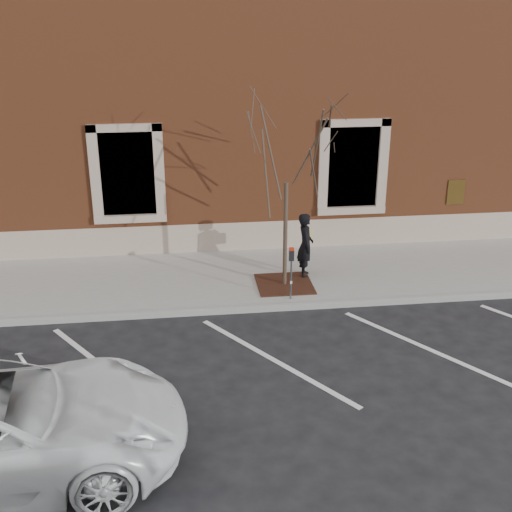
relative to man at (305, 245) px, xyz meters
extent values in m
plane|color=#28282B|center=(-1.34, -1.51, -0.97)|extent=(120.00, 120.00, 0.00)
cube|color=#A8A69E|center=(-1.34, 0.24, -0.89)|extent=(40.00, 3.50, 0.15)
cube|color=#9E9E99|center=(-1.34, -1.56, -0.89)|extent=(40.00, 0.12, 0.15)
cube|color=brown|center=(-1.34, 6.24, 3.03)|extent=(40.00, 8.50, 8.00)
cube|color=tan|center=(-1.34, 2.02, -0.42)|extent=(40.00, 0.06, 0.80)
cube|color=black|center=(-4.34, 2.14, 1.43)|extent=(1.40, 0.30, 2.20)
cube|color=tan|center=(-4.34, 1.97, 0.23)|extent=(1.90, 0.20, 0.20)
cube|color=black|center=(1.66, 2.14, 1.43)|extent=(1.40, 0.30, 2.20)
cube|color=tan|center=(1.66, 1.97, 0.23)|extent=(1.90, 0.20, 0.20)
imported|color=black|center=(0.00, 0.00, 0.00)|extent=(0.45, 0.63, 1.63)
cylinder|color=#595B60|center=(-0.58, -1.30, -0.34)|extent=(0.04, 0.04, 0.96)
cube|color=black|center=(-0.58, -1.30, 0.27)|extent=(0.11, 0.09, 0.25)
cube|color=red|center=(-0.58, -1.30, 0.42)|extent=(0.11, 0.08, 0.06)
cube|color=white|center=(-0.58, -1.34, -0.39)|extent=(0.05, 0.00, 0.07)
cube|color=#3D1E13|center=(-0.59, -0.48, -0.80)|extent=(1.33, 1.33, 0.03)
cylinder|color=#4F3C30|center=(-0.59, -0.48, 0.46)|extent=(0.10, 0.10, 2.56)
camera|label=1|loc=(-3.03, -14.53, 5.57)|focal=45.00mm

